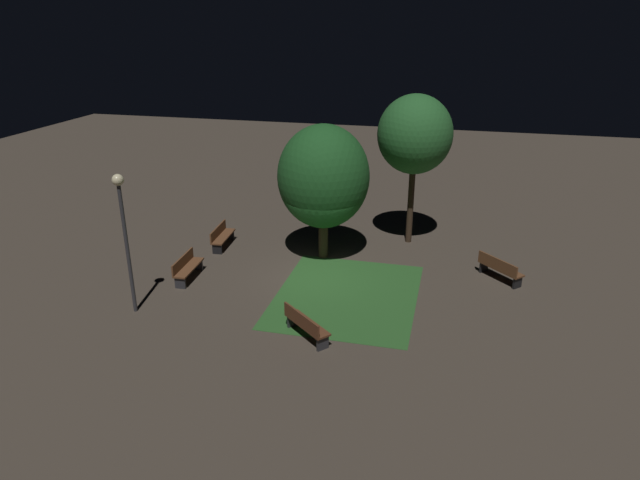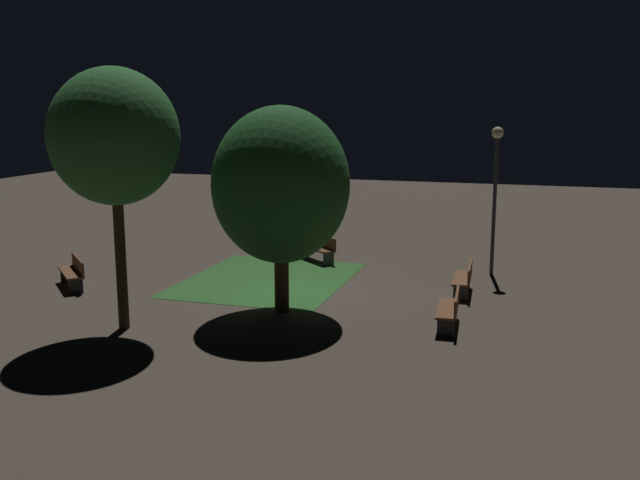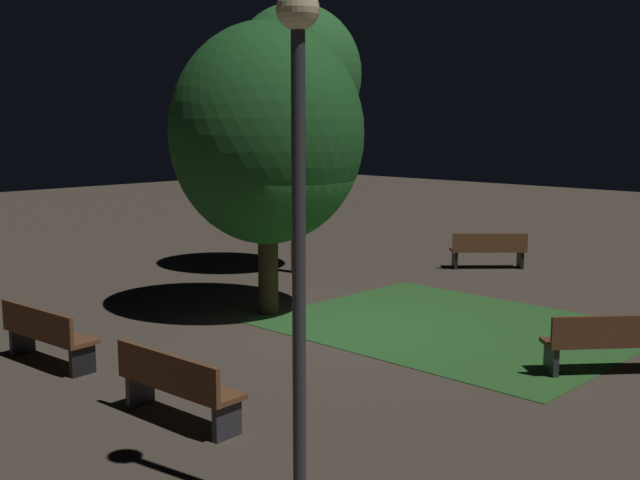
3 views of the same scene
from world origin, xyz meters
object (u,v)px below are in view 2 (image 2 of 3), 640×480
object	(u,v)px
bench_path_side	(451,308)
bench_by_lamp	(318,247)
bench_near_trees	(73,271)
bench_front_right	(465,277)
lamp_post_near_wall	(496,175)
tree_lawn_side	(281,185)
tree_back_right	(114,137)

from	to	relation	value
bench_path_side	bench_by_lamp	world-z (taller)	same
bench_path_side	bench_near_trees	distance (m)	11.10
bench_front_right	lamp_post_near_wall	world-z (taller)	lamp_post_near_wall
bench_path_side	bench_front_right	xyz separation A→B (m)	(3.19, -0.00, 0.00)
bench_front_right	bench_near_trees	distance (m)	11.39
bench_near_trees	lamp_post_near_wall	world-z (taller)	lamp_post_near_wall
bench_path_side	tree_lawn_side	distance (m)	5.20
bench_path_side	tree_back_right	world-z (taller)	tree_back_right
tree_lawn_side	tree_back_right	bearing A→B (deg)	128.03
tree_back_right	lamp_post_near_wall	xyz separation A→B (m)	(8.27, -8.08, -1.44)
bench_front_right	tree_back_right	world-z (taller)	tree_back_right
bench_front_right	bench_by_lamp	size ratio (longest dim) A/B	1.09
bench_by_lamp	lamp_post_near_wall	bearing A→B (deg)	-92.72
bench_near_trees	tree_back_right	bearing A→B (deg)	-130.08
bench_by_lamp	lamp_post_near_wall	distance (m)	6.42
bench_front_right	tree_lawn_side	distance (m)	6.08
bench_near_trees	bench_front_right	bearing A→B (deg)	-76.68
bench_by_lamp	tree_lawn_side	bearing A→B (deg)	-171.43
lamp_post_near_wall	bench_path_side	bearing A→B (deg)	174.51
bench_near_trees	tree_lawn_side	bearing A→B (deg)	-94.56
bench_near_trees	tree_back_right	xyz separation A→B (m)	(-3.00, -3.57, 4.09)
bench_front_right	bench_by_lamp	bearing A→B (deg)	61.06
bench_path_side	bench_near_trees	world-z (taller)	same
tree_back_right	lamp_post_near_wall	world-z (taller)	tree_back_right
bench_path_side	tree_lawn_side	bearing A→B (deg)	89.62
bench_front_right	tree_back_right	bearing A→B (deg)	126.81
bench_path_side	bench_near_trees	size ratio (longest dim) A/B	1.13
tree_back_right	lamp_post_near_wall	size ratio (longest dim) A/B	1.34
bench_by_lamp	tree_back_right	size ratio (longest dim) A/B	0.27
bench_near_trees	bench_path_side	bearing A→B (deg)	-92.92
tree_lawn_side	lamp_post_near_wall	distance (m)	7.61
bench_near_trees	bench_by_lamp	world-z (taller)	same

